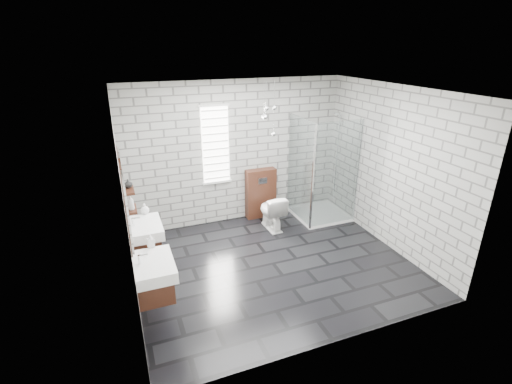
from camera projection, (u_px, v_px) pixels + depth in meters
floor at (273, 264)px, 5.95m from camera, size 4.20×3.60×0.02m
ceiling at (277, 90)px, 4.92m from camera, size 4.20×3.60×0.02m
wall_back at (236, 153)px, 7.00m from camera, size 4.20×0.02×2.70m
wall_front at (345, 243)px, 3.87m from camera, size 4.20×0.02×2.70m
wall_left at (124, 207)px, 4.73m from camera, size 0.02×3.60×2.70m
wall_right at (391, 169)px, 6.14m from camera, size 0.02×3.60×2.70m
vanity_left at (151, 269)px, 4.48m from camera, size 0.47×0.70×1.57m
vanity_right at (142, 230)px, 5.40m from camera, size 0.47×0.70×1.57m
shelf_lower at (131, 209)px, 4.72m from camera, size 0.14×0.30×0.03m
shelf_upper at (128, 190)px, 4.63m from camera, size 0.14×0.30×0.03m
window at (216, 145)px, 6.76m from camera, size 0.56×0.05×1.48m
cistern_panel at (261, 193)px, 7.38m from camera, size 0.60×0.20×1.00m
flush_plate at (263, 181)px, 7.17m from camera, size 0.18×0.01×0.12m
shower_enclosure at (319, 195)px, 7.28m from camera, size 1.00×1.00×2.03m
pendant_cluster at (269, 116)px, 6.49m from camera, size 0.30×0.22×0.97m
toilet at (272, 211)px, 6.96m from camera, size 0.40×0.68×0.68m
soap_bottle_a at (150, 241)px, 4.74m from camera, size 0.09×0.10×0.18m
soap_bottle_b at (145, 209)px, 5.67m from camera, size 0.14×0.14×0.16m
soap_bottle_c at (131, 202)px, 4.65m from camera, size 0.08×0.08×0.19m
vase at (128, 183)px, 4.66m from camera, size 0.12×0.12×0.11m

